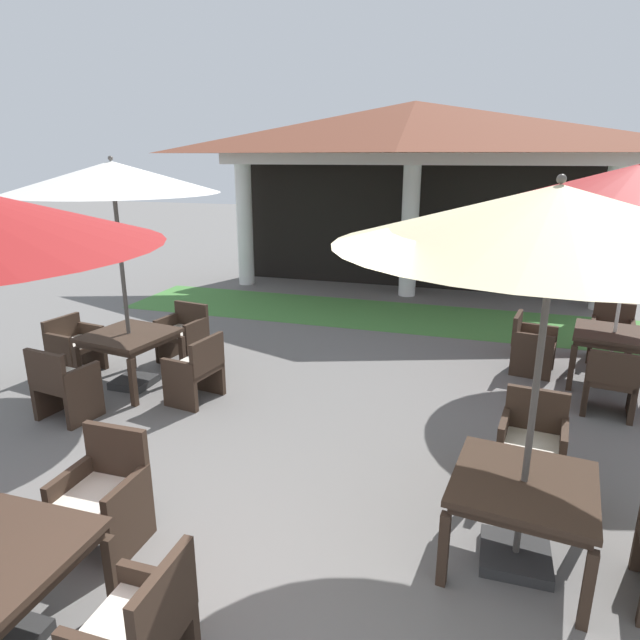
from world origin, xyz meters
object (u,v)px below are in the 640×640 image
patio_table_near_foreground (523,491)px  patio_chair_near_foreground_north (532,446)px  patio_chair_mid_right_north (611,335)px  patio_chair_far_back_east (138,636)px  patio_umbrella_mid_left (113,180)px  patio_chair_mid_right_south (611,382)px  patio_umbrella_mid_right (639,182)px  patio_table_mid_right (614,339)px  terracotta_urn (522,343)px  patio_chair_mid_right_west (531,346)px  patio_chair_mid_left_east (196,370)px  patio_chair_mid_left_south (63,385)px  patio_chair_far_back_north (104,497)px  patio_chair_mid_left_west (74,346)px  patio_chair_mid_left_north (184,334)px  patio_umbrella_near_foreground (557,220)px  patio_table_mid_left (130,340)px

patio_table_near_foreground → patio_chair_near_foreground_north: size_ratio=1.23×
patio_chair_mid_right_north → patio_chair_far_back_east: patio_chair_far_back_east is taller
patio_umbrella_mid_left → patio_chair_mid_right_south: bearing=9.1°
patio_table_near_foreground → patio_chair_near_foreground_north: patio_chair_near_foreground_north is taller
patio_chair_mid_right_south → patio_umbrella_mid_right: bearing=90.0°
patio_chair_near_foreground_north → patio_umbrella_mid_left: (-4.92, 0.94, 2.26)m
patio_table_mid_right → terracotta_urn: patio_table_mid_right is taller
patio_table_mid_right → patio_chair_mid_right_west: (-0.98, 0.17, -0.25)m
terracotta_urn → patio_umbrella_mid_left: bearing=-149.8°
patio_chair_mid_left_east → patio_chair_mid_right_west: size_ratio=1.03×
patio_umbrella_mid_right → terracotta_urn: bearing=136.6°
terracotta_urn → patio_chair_mid_left_south: bearing=-142.5°
patio_chair_far_back_north → patio_table_near_foreground: bearing=-166.8°
patio_chair_mid_right_north → terracotta_urn: bearing=9.2°
patio_chair_mid_left_east → terracotta_urn: (3.96, 3.08, -0.25)m
patio_table_near_foreground → patio_chair_mid_right_west: size_ratio=1.34×
patio_chair_mid_left_west → patio_chair_far_back_east: bearing=52.6°
patio_chair_mid_left_north → patio_table_mid_right: 5.98m
patio_chair_far_back_north → terracotta_urn: size_ratio=2.44×
patio_table_mid_right → terracotta_urn: size_ratio=2.96×
patio_chair_mid_left_north → patio_chair_mid_right_north: 6.35m
patio_umbrella_mid_left → patio_chair_mid_right_north: (6.24, 2.90, -2.27)m
patio_chair_mid_left_north → patio_chair_mid_right_north: patio_chair_mid_right_north is taller
patio_umbrella_mid_right → patio_umbrella_near_foreground: bearing=-108.2°
patio_umbrella_mid_left → patio_chair_mid_left_west: size_ratio=3.73×
patio_chair_mid_left_west → patio_chair_mid_right_north: size_ratio=0.93×
patio_table_mid_right → patio_table_mid_left: bearing=-162.4°
patio_table_near_foreground → patio_table_mid_right: (1.29, 3.93, 0.03)m
patio_chair_mid_left_south → patio_chair_far_back_north: size_ratio=0.97×
patio_chair_near_foreground_north → patio_chair_mid_right_west: bearing=-85.9°
patio_umbrella_mid_right → patio_chair_far_back_north: (-4.38, -4.65, -2.24)m
patio_chair_far_back_east → patio_table_near_foreground: bearing=-49.4°
patio_umbrella_mid_left → patio_chair_near_foreground_north: bearing=-10.8°
patio_table_mid_left → patio_table_mid_right: (6.07, 1.92, -0.00)m
patio_chair_near_foreground_north → patio_table_mid_left: size_ratio=0.79×
patio_chair_mid_right_north → patio_chair_far_back_north: 7.24m
patio_chair_near_foreground_north → patio_table_mid_right: (1.15, 2.86, 0.22)m
patio_chair_mid_right_west → patio_chair_mid_right_south: 1.41m
patio_chair_near_foreground_north → patio_chair_far_back_east: size_ratio=0.99×
patio_chair_mid_right_north → patio_chair_near_foreground_north: bearing=80.9°
patio_table_near_foreground → patio_chair_mid_right_north: 5.12m
patio_chair_mid_right_north → patio_chair_far_back_north: patio_chair_far_back_north is taller
patio_chair_near_foreground_north → patio_chair_far_back_east: (-2.19, -2.83, -0.00)m
patio_umbrella_mid_left → patio_table_mid_right: (6.07, 1.92, -2.04)m
patio_chair_mid_left_south → patio_chair_mid_right_south: size_ratio=1.06×
patio_chair_mid_left_south → patio_chair_far_back_east: size_ratio=0.97×
patio_chair_mid_right_south → patio_chair_mid_left_east: bearing=-157.2°
patio_chair_near_foreground_north → patio_chair_far_back_east: bearing=59.5°
patio_chair_near_foreground_north → patio_table_mid_right: bearing=-104.6°
patio_table_mid_left → patio_chair_mid_right_west: bearing=22.4°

